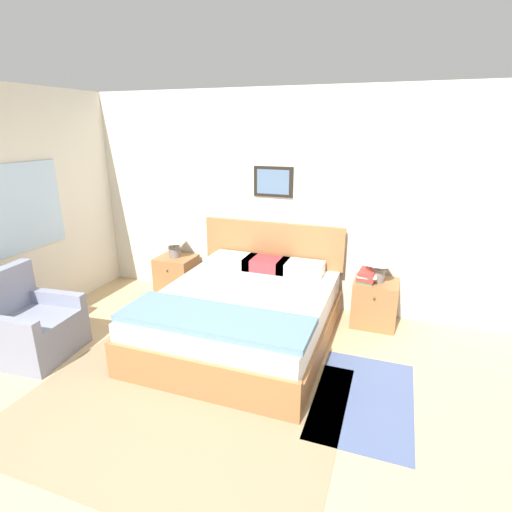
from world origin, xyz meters
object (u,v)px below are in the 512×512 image
armchair (30,328)px  table_lamp_near_window (173,235)px  bed (243,314)px  table_lamp_by_door (380,256)px  nightstand_near_window (177,276)px  nightstand_by_door (375,303)px

armchair → table_lamp_near_window: (0.57, 1.80, 0.54)m
armchair → table_lamp_near_window: size_ratio=1.86×
armchair → table_lamp_near_window: table_lamp_near_window is taller
bed → table_lamp_by_door: bearing=32.5°
bed → table_lamp_near_window: 1.62m
nightstand_near_window → table_lamp_near_window: (-0.02, 0.01, 0.56)m
bed → table_lamp_by_door: 1.61m
table_lamp_by_door → table_lamp_near_window: bearing=180.0°
table_lamp_near_window → nightstand_near_window: bearing=-18.9°
nightstand_near_window → table_lamp_near_window: bearing=161.1°
nightstand_near_window → nightstand_by_door: (2.56, 0.00, 0.00)m
nightstand_by_door → table_lamp_by_door: size_ratio=1.14×
nightstand_by_door → table_lamp_by_door: 0.56m
nightstand_near_window → nightstand_by_door: 2.56m
armchair → nightstand_near_window: bearing=156.4°
bed → nightstand_near_window: 1.52m
armchair → nightstand_near_window: 1.89m
bed → table_lamp_by_door: bed is taller
armchair → nightstand_by_door: bearing=114.3°
nightstand_near_window → table_lamp_near_window: size_ratio=1.14×
bed → nightstand_near_window: bearing=147.6°
bed → nightstand_by_door: 1.52m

